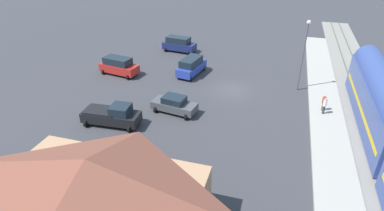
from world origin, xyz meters
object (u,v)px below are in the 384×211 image
Objects in this scene: suv_red at (119,66)px; pedestrian_waiting_far at (324,102)px; pedestrian_on_platform at (325,105)px; light_pole_near_platform at (304,48)px; suv_navy at (179,44)px; sedan_charcoal at (174,104)px; suv_blue at (191,66)px; pickup_black at (112,115)px; station_building at (93,199)px.

pedestrian_waiting_far is at bearing 172.85° from suv_red.
pedestrian_waiting_far is (0.05, -0.66, 0.00)m from pedestrian_on_platform.
suv_red is 22.09m from light_pole_near_platform.
pedestrian_on_platform is 0.21× the size of light_pole_near_platform.
sedan_charcoal is at bearing 107.13° from suv_navy.
light_pole_near_platform reaches higher than suv_blue.
pedestrian_on_platform is 14.65m from sedan_charcoal.
pedestrian_waiting_far is 24.25m from suv_red.
suv_navy is at bearing -61.29° from suv_blue.
suv_navy is at bearing -26.59° from light_pole_near_platform.
light_pole_near_platform is (-11.81, -8.86, 4.12)m from sedan_charcoal.
pickup_black reaches higher than pedestrian_waiting_far.
suv_navy is (19.58, -13.40, -0.13)m from pedestrian_waiting_far.
pickup_black is 21.33m from suv_navy.
pickup_black is 1.07× the size of suv_blue.
station_building is at bearing 93.93° from suv_blue.
pedestrian_waiting_far is (-13.59, -19.33, -1.71)m from station_building.
suv_navy is at bearing -35.62° from pedestrian_on_platform.
station_building reaches higher than suv_red.
station_building is 24.75m from suv_red.
suv_navy is at bearing -79.62° from station_building.
suv_navy reaches higher than pedestrian_on_platform.
suv_red is (10.48, -22.35, -1.84)m from station_building.
suv_blue is (15.35, -6.24, -0.13)m from pedestrian_on_platform.
suv_navy is at bearing -34.38° from pedestrian_waiting_far.
station_building reaches higher than sedan_charcoal.
station_building reaches higher than pedestrian_waiting_far.
pedestrian_on_platform reaches higher than sedan_charcoal.
light_pole_near_platform reaches higher than pedestrian_on_platform.
suv_red is at bearing 66.63° from suv_navy.
station_building is 7.33× the size of pedestrian_waiting_far.
suv_navy is (0.64, -21.32, 0.12)m from pickup_black.
pedestrian_on_platform is 0.67m from pedestrian_waiting_far.
station_building is 1.57× the size of light_pole_near_platform.
suv_blue is (15.30, -5.58, -0.13)m from pedestrian_waiting_far.
light_pole_near_platform is at bearing -63.52° from pedestrian_waiting_far.
station_building is 2.27× the size of pickup_black.
suv_red reaches higher than pedestrian_waiting_far.
sedan_charcoal is (14.25, 3.40, -0.40)m from pedestrian_on_platform.
station_building is 33.32m from suv_navy.
sedan_charcoal is 12.15m from suv_red.
pickup_black is at bearing 22.70° from pedestrian_waiting_far.
suv_navy reaches higher than pedestrian_waiting_far.
station_building is at bearing 54.90° from pedestrian_waiting_far.
pickup_black is 0.69× the size of light_pole_near_platform.
station_building is 2.43× the size of suv_red.
suv_red is (24.06, -3.02, -0.13)m from pedestrian_waiting_far.
suv_blue and suv_red have the same top height.
pedestrian_on_platform and pedestrian_waiting_far have the same top height.
light_pole_near_platform is at bearing -143.14° from sedan_charcoal.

